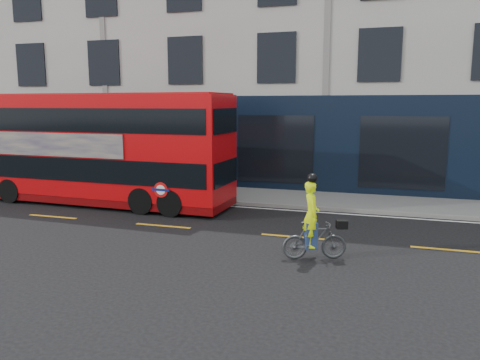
% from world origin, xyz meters
% --- Properties ---
extents(ground, '(120.00, 120.00, 0.00)m').
position_xyz_m(ground, '(0.00, 0.00, 0.00)').
color(ground, black).
rests_on(ground, ground).
extents(pavement, '(60.00, 3.00, 0.12)m').
position_xyz_m(pavement, '(0.00, 6.50, 0.06)').
color(pavement, slate).
rests_on(pavement, ground).
extents(kerb, '(60.00, 0.12, 0.13)m').
position_xyz_m(kerb, '(0.00, 5.00, 0.07)').
color(kerb, slate).
rests_on(kerb, ground).
extents(building_terrace, '(50.00, 10.07, 15.00)m').
position_xyz_m(building_terrace, '(0.00, 12.94, 7.49)').
color(building_terrace, '#B2B0A7').
rests_on(building_terrace, ground).
extents(road_edge_line, '(58.00, 0.10, 0.01)m').
position_xyz_m(road_edge_line, '(0.00, 4.70, 0.00)').
color(road_edge_line, silver).
rests_on(road_edge_line, ground).
extents(lane_dashes, '(58.00, 0.12, 0.01)m').
position_xyz_m(lane_dashes, '(0.00, 1.50, 0.00)').
color(lane_dashes, gold).
rests_on(lane_dashes, ground).
extents(bus, '(10.09, 2.65, 4.03)m').
position_xyz_m(bus, '(-7.65, 3.80, 2.07)').
color(bus, '#C1070B').
rests_on(bus, ground).
extents(cyclist, '(1.59, 0.92, 2.08)m').
position_xyz_m(cyclist, '(0.81, -0.22, 0.70)').
color(cyclist, '#404345').
rests_on(cyclist, ground).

